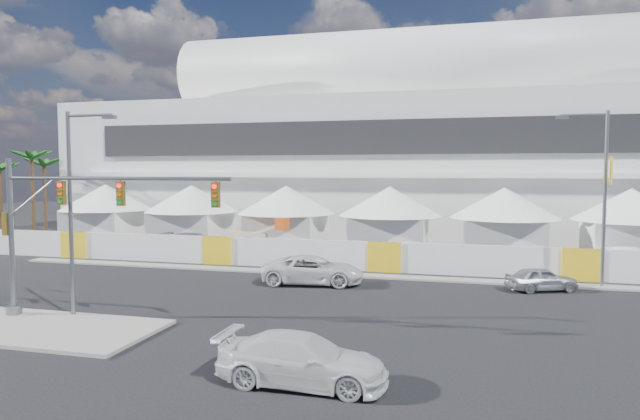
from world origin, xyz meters
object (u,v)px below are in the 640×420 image
(lot_car_c, at_px, (195,243))
(traffic_mast, at_px, (56,227))
(lot_car_a, at_px, (629,260))
(pickup_curb, at_px, (313,270))
(streetlight_curb, at_px, (601,186))
(boom_lift, at_px, (246,245))
(pickup_near, at_px, (302,360))
(streetlight_median, at_px, (75,199))
(sedan_silver, at_px, (541,279))

(lot_car_c, xyz_separation_m, traffic_mast, (3.86, -20.41, 3.39))
(lot_car_a, bearing_deg, pickup_curb, 159.75)
(pickup_curb, relative_size, lot_car_a, 1.21)
(lot_car_a, distance_m, lot_car_c, 31.77)
(streetlight_curb, bearing_deg, traffic_mast, -150.53)
(lot_car_a, height_order, boom_lift, boom_lift)
(lot_car_a, bearing_deg, boom_lift, 134.01)
(pickup_near, xyz_separation_m, boom_lift, (-12.00, 24.61, 0.07))
(pickup_curb, height_order, streetlight_median, streetlight_median)
(boom_lift, bearing_deg, pickup_curb, -30.71)
(traffic_mast, xyz_separation_m, streetlight_curb, (24.82, 14.03, 1.64))
(boom_lift, bearing_deg, lot_car_c, -164.74)
(pickup_curb, height_order, lot_car_a, pickup_curb)
(streetlight_median, bearing_deg, boom_lift, 89.14)
(streetlight_curb, relative_size, boom_lift, 1.56)
(lot_car_a, relative_size, streetlight_median, 0.54)
(pickup_near, bearing_deg, streetlight_median, 67.43)
(sedan_silver, bearing_deg, lot_car_a, -62.39)
(sedan_silver, distance_m, lot_car_c, 26.72)
(pickup_curb, relative_size, traffic_mast, 0.53)
(boom_lift, bearing_deg, sedan_silver, -2.10)
(sedan_silver, distance_m, boom_lift, 22.30)
(streetlight_curb, bearing_deg, streetlight_median, -151.41)
(pickup_near, xyz_separation_m, lot_car_c, (-16.58, 24.86, 0.03))
(boom_lift, bearing_deg, lot_car_a, 18.22)
(pickup_curb, height_order, boom_lift, boom_lift)
(lot_car_a, height_order, streetlight_median, streetlight_median)
(pickup_curb, xyz_separation_m, pickup_near, (3.97, -15.38, -0.04))
(sedan_silver, bearing_deg, boom_lift, 46.30)
(pickup_near, xyz_separation_m, traffic_mast, (-12.72, 4.45, 3.42))
(lot_car_a, height_order, lot_car_c, lot_car_c)
(traffic_mast, bearing_deg, pickup_near, -19.29)
(streetlight_median, distance_m, boom_lift, 19.98)
(sedan_silver, relative_size, pickup_curb, 0.66)
(lot_car_c, bearing_deg, streetlight_median, -166.24)
(boom_lift, bearing_deg, pickup_near, -45.71)
(pickup_near, relative_size, traffic_mast, 0.49)
(sedan_silver, distance_m, streetlight_curb, 6.31)
(streetlight_curb, xyz_separation_m, boom_lift, (-24.11, 6.14, -5.00))
(lot_car_a, bearing_deg, streetlight_median, 169.31)
(lot_car_a, height_order, traffic_mast, traffic_mast)
(lot_car_c, height_order, traffic_mast, traffic_mast)
(streetlight_median, bearing_deg, sedan_silver, 28.83)
(streetlight_median, bearing_deg, pickup_near, -22.83)
(sedan_silver, height_order, streetlight_curb, streetlight_curb)
(pickup_near, distance_m, streetlight_median, 14.13)
(pickup_near, distance_m, lot_car_c, 29.88)
(pickup_near, distance_m, traffic_mast, 13.90)
(lot_car_c, relative_size, streetlight_curb, 0.56)
(pickup_near, relative_size, lot_car_a, 1.10)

